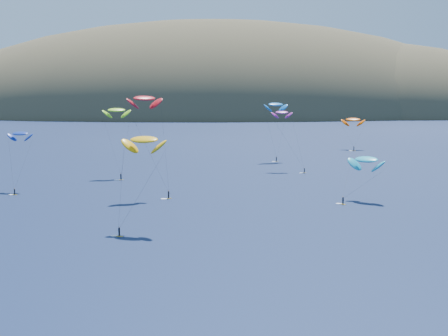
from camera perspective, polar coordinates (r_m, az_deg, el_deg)
name	(u,v)px	position (r m, az deg, el deg)	size (l,w,h in m)	color
ground	(117,336)	(76.25, -9.74, -14.92)	(2800.00, 2800.00, 0.00)	black
island	(234,124)	(633.97, 0.93, 4.05)	(730.00, 300.00, 210.00)	#3D3526
kitesurfer_2	(144,140)	(126.02, -7.33, 2.58)	(10.15, 11.00, 20.72)	gold
kitesurfer_3	(116,110)	(200.91, -9.80, 5.23)	(9.08, 12.11, 23.44)	gold
kitesurfer_4	(276,104)	(239.99, 4.75, 5.81)	(10.20, 7.57, 24.14)	gold
kitesurfer_5	(366,159)	(161.00, 12.88, 0.76)	(12.69, 11.47, 13.09)	gold
kitesurfer_6	(282,113)	(214.04, 5.32, 5.07)	(10.74, 11.17, 21.56)	gold
kitesurfer_9	(144,98)	(163.12, -7.29, 6.32)	(12.01, 8.64, 28.10)	gold
kitesurfer_10	(20,134)	(181.68, -18.14, 3.00)	(7.35, 11.49, 17.58)	gold
kitesurfer_11	(353,120)	(288.28, 11.72, 4.36)	(11.00, 12.89, 16.19)	gold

